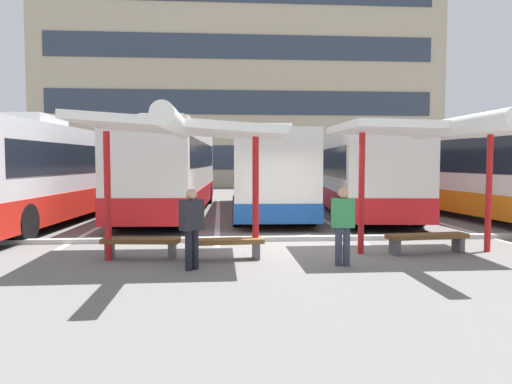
{
  "coord_description": "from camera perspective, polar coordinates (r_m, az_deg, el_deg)",
  "views": [
    {
      "loc": [
        -1.8,
        -11.72,
        2.1
      ],
      "look_at": [
        -0.71,
        2.85,
        1.17
      ],
      "focal_mm": 34.07,
      "sensor_mm": 36.0,
      "label": 1
    }
  ],
  "objects": [
    {
      "name": "lane_stripe_4",
      "position": [
        20.2,
        17.39,
        -2.46
      ],
      "size": [
        0.16,
        14.0,
        0.01
      ],
      "primitive_type": "cube",
      "color": "white",
      "rests_on": "ground"
    },
    {
      "name": "coach_bus_0",
      "position": [
        18.53,
        -22.75,
        1.91
      ],
      "size": [
        3.55,
        12.64,
        3.55
      ],
      "color": "silver",
      "rests_on": "ground"
    },
    {
      "name": "coach_bus_2",
      "position": [
        19.92,
        1.21,
        2.25
      ],
      "size": [
        3.04,
        12.03,
        3.45
      ],
      "color": "silver",
      "rests_on": "ground"
    },
    {
      "name": "waiting_shelter_1",
      "position": [
        11.47,
        20.0,
        6.68
      ],
      "size": [
        4.0,
        4.75,
        2.97
      ],
      "color": "red",
      "rests_on": "ground"
    },
    {
      "name": "bench_2",
      "position": [
        11.72,
        19.45,
        -5.19
      ],
      "size": [
        1.93,
        0.68,
        0.45
      ],
      "color": "brown",
      "rests_on": "ground"
    },
    {
      "name": "lane_stripe_3",
      "position": [
        19.14,
        6.85,
        -2.65
      ],
      "size": [
        0.16,
        14.0,
        0.01
      ],
      "primitive_type": "cube",
      "color": "white",
      "rests_on": "ground"
    },
    {
      "name": "ground_plane",
      "position": [
        12.04,
        4.41,
        -6.4
      ],
      "size": [
        160.0,
        160.0,
        0.0
      ],
      "primitive_type": "plane",
      "color": "slate"
    },
    {
      "name": "waiting_passenger_0",
      "position": [
        9.87,
        10.16,
        -3.43
      ],
      "size": [
        0.47,
        0.27,
        1.57
      ],
      "color": "#33384C",
      "rests_on": "ground"
    },
    {
      "name": "waiting_passenger_1",
      "position": [
        9.43,
        -7.56,
        -3.73
      ],
      "size": [
        0.48,
        0.47,
        1.57
      ],
      "color": "black",
      "rests_on": "ground"
    },
    {
      "name": "bench_1",
      "position": [
        10.38,
        -3.66,
        -6.14
      ],
      "size": [
        1.67,
        0.57,
        0.45
      ],
      "color": "brown",
      "rests_on": "ground"
    },
    {
      "name": "lane_stripe_5",
      "position": [
        21.87,
        26.59,
        -2.23
      ],
      "size": [
        0.16,
        14.0,
        0.01
      ],
      "primitive_type": "cube",
      "color": "white",
      "rests_on": "ground"
    },
    {
      "name": "terminal_building",
      "position": [
        45.81,
        -1.98,
        11.91
      ],
      "size": [
        32.96,
        13.73,
        20.06
      ],
      "color": "tan",
      "rests_on": "ground"
    },
    {
      "name": "platform_kerb",
      "position": [
        12.87,
        3.83,
        -5.47
      ],
      "size": [
        44.0,
        0.24,
        0.12
      ],
      "primitive_type": "cube",
      "color": "#ADADA8",
      "rests_on": "ground"
    },
    {
      "name": "coach_bus_3",
      "position": [
        20.11,
        11.81,
        2.17
      ],
      "size": [
        3.82,
        11.99,
        3.48
      ],
      "color": "silver",
      "rests_on": "ground"
    },
    {
      "name": "lane_stripe_1",
      "position": [
        19.17,
        -15.83,
        -2.75
      ],
      "size": [
        0.16,
        14.0,
        0.01
      ],
      "primitive_type": "cube",
      "color": "white",
      "rests_on": "ground"
    },
    {
      "name": "coach_bus_1",
      "position": [
        19.7,
        -9.81,
        2.56
      ],
      "size": [
        3.08,
        12.13,
        3.75
      ],
      "color": "silver",
      "rests_on": "ground"
    },
    {
      "name": "lane_stripe_0",
      "position": [
        20.27,
        -26.32,
        -2.66
      ],
      "size": [
        0.16,
        14.0,
        0.01
      ],
      "primitive_type": "cube",
      "color": "white",
      "rests_on": "ground"
    },
    {
      "name": "lane_stripe_2",
      "position": [
        18.78,
        -4.5,
        -2.76
      ],
      "size": [
        0.16,
        14.0,
        0.01
      ],
      "primitive_type": "cube",
      "color": "white",
      "rests_on": "ground"
    },
    {
      "name": "waiting_shelter_0",
      "position": [
        10.15,
        -8.84,
        7.23
      ],
      "size": [
        4.13,
        5.17,
        3.01
      ],
      "color": "red",
      "rests_on": "ground"
    },
    {
      "name": "bench_0",
      "position": [
        10.74,
        -13.37,
        -5.9
      ],
      "size": [
        1.68,
        0.58,
        0.45
      ],
      "color": "brown",
      "rests_on": "ground"
    },
    {
      "name": "coach_bus_4",
      "position": [
        19.65,
        24.76,
        2.33
      ],
      "size": [
        3.72,
        12.16,
        3.78
      ],
      "color": "silver",
      "rests_on": "ground"
    }
  ]
}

